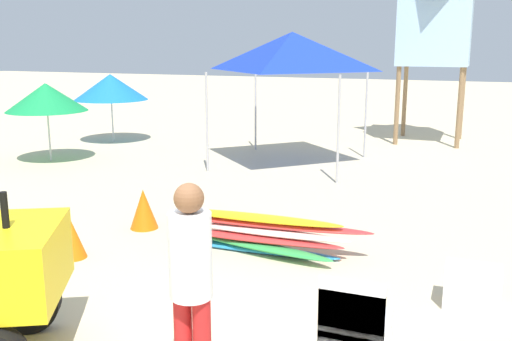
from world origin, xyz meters
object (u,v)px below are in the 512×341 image
Objects in this scene: popup_canopy at (292,51)px; beach_umbrella_mid at (111,87)px; traffic_cone_near at (72,239)px; stacked_plastic_chairs at (354,326)px; surfboard_pile at (260,233)px; beach_umbrella_left at (46,97)px; cooler_box at (472,287)px; traffic_cone_far at (144,209)px; lifeguard_tower at (436,22)px; lifeguard_near_left at (191,277)px.

beach_umbrella_mid is at bearing 168.99° from popup_canopy.
traffic_cone_near is (-0.80, -6.48, -2.24)m from popup_canopy.
surfboard_pile is (-1.78, 2.71, -0.35)m from stacked_plastic_chairs.
beach_umbrella_left reaches higher than cooler_box.
traffic_cone_far is (-3.72, 3.01, -0.31)m from stacked_plastic_chairs.
stacked_plastic_chairs is 0.24× the size of lifeguard_tower.
traffic_cone_near is (-2.13, -1.06, -0.00)m from surfboard_pile.
lifeguard_tower is at bearing 82.49° from surfboard_pile.
beach_umbrella_mid is at bearing 127.73° from lifeguard_near_left.
lifeguard_tower is at bearing 71.08° from traffic_cone_far.
popup_canopy is 5.27× the size of cooler_box.
stacked_plastic_chairs is 8.92m from popup_canopy.
lifeguard_tower is at bearing 72.37° from traffic_cone_near.
surfboard_pile is 9.47m from beach_umbrella_mid.
beach_umbrella_mid reaches higher than traffic_cone_far.
lifeguard_near_left reaches higher than stacked_plastic_chairs.
beach_umbrella_left is at bearing 150.36° from surfboard_pile.
beach_umbrella_mid is (-8.57, 9.20, 0.89)m from stacked_plastic_chairs.
lifeguard_near_left is 0.39× the size of lifeguard_tower.
traffic_cone_near is 0.84× the size of traffic_cone_far.
surfboard_pile is 1.51× the size of beach_umbrella_left.
beach_umbrella_left is at bearing -85.64° from beach_umbrella_mid.
popup_canopy is 7.62m from cooler_box.
lifeguard_tower is 8.82m from beach_umbrella_mid.
traffic_cone_far is (4.85, -6.19, -1.20)m from beach_umbrella_mid.
beach_umbrella_mid is at bearing -158.50° from lifeguard_tower.
traffic_cone_near is at bearing -153.61° from surfboard_pile.
traffic_cone_near is at bearing -47.21° from beach_umbrella_left.
lifeguard_tower reaches higher than traffic_cone_near.
lifeguard_tower reaches higher than lifeguard_near_left.
lifeguard_near_left is at bearing -161.30° from stacked_plastic_chairs.
cooler_box is at bearing -15.08° from surfboard_pile.
surfboard_pile is at bearing -8.76° from traffic_cone_far.
lifeguard_tower is at bearing 58.41° from popup_canopy.
traffic_cone_near reaches higher than cooler_box.
beach_umbrella_mid reaches higher than surfboard_pile.
surfboard_pile is 2.70m from cooler_box.
lifeguard_near_left is (-1.15, -0.39, 0.37)m from stacked_plastic_chairs.
stacked_plastic_chairs is 0.52× the size of beach_umbrella_mid.
traffic_cone_far reaches higher than cooler_box.
beach_umbrella_left is (-7.21, 6.84, 0.50)m from lifeguard_near_left.
popup_canopy is at bearing -11.01° from beach_umbrella_mid.
stacked_plastic_chairs is 0.57× the size of beach_umbrella_left.
popup_canopy is 4.93× the size of traffic_cone_far.
popup_canopy is at bearing 82.95° from traffic_cone_near.
stacked_plastic_chairs is 3.27m from surfboard_pile.
traffic_cone_near is (-3.91, 1.66, -0.36)m from stacked_plastic_chairs.
beach_umbrella_mid is (-6.78, 6.49, 1.25)m from surfboard_pile.
lifeguard_near_left is 0.85× the size of beach_umbrella_mid.
surfboard_pile is 1.61× the size of lifeguard_near_left.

